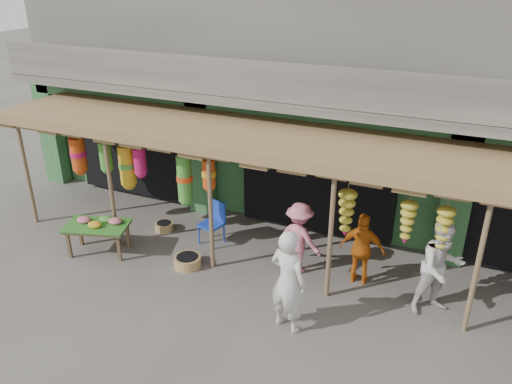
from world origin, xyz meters
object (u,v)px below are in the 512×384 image
at_px(blue_chair, 214,220).
at_px(person_shopper, 299,238).
at_px(person_vendor, 362,249).
at_px(person_right, 441,268).
at_px(person_front, 288,281).
at_px(flower_table, 98,226).

xyz_separation_m(blue_chair, person_shopper, (2.17, -0.35, 0.22)).
height_order(blue_chair, person_vendor, person_vendor).
bearing_deg(person_right, person_front, 176.70).
bearing_deg(person_right, flower_table, 149.97).
bearing_deg(person_shopper, blue_chair, 6.67).
distance_m(blue_chair, person_vendor, 3.46).
bearing_deg(person_vendor, person_right, 166.60).
xyz_separation_m(blue_chair, person_right, (4.92, -0.57, 0.37)).
xyz_separation_m(person_vendor, person_shopper, (-1.27, -0.11, 0.01)).
relative_size(blue_chair, person_vendor, 0.65).
bearing_deg(person_right, person_vendor, 130.12).
height_order(person_front, person_shopper, person_front).
relative_size(person_front, person_vendor, 1.27).
relative_size(flower_table, person_right, 0.83).
height_order(person_front, person_vendor, person_front).
xyz_separation_m(person_front, person_right, (2.33, 1.56, -0.04)).
bearing_deg(person_front, person_shopper, -60.45).
relative_size(person_front, person_right, 1.04).
bearing_deg(person_shopper, person_front, 119.08).
bearing_deg(person_front, blue_chair, -23.17).
bearing_deg(person_front, person_vendor, -97.99).
bearing_deg(blue_chair, flower_table, -131.68).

